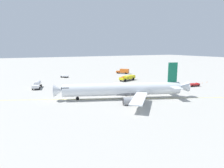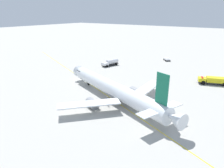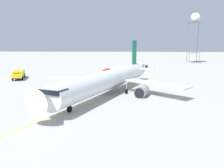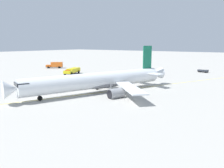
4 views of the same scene
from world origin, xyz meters
The scene contains 9 objects.
ground_plane centered at (0.00, 0.00, 0.00)m, with size 600.00×600.00×0.00m, color #ADAAA3.
airliner_main centered at (-1.95, -1.05, 3.05)m, with size 32.40×43.70×12.06m.
ops_pickup_truck centered at (2.58, -39.18, 0.81)m, with size 2.66×5.39×1.41m.
catering_truck_truck centered at (53.42, -32.67, 1.67)m, with size 8.07×7.19×3.10m.
baggage_truck_truck centered at (-12.66, -59.72, 0.72)m, with size 4.54×2.60×1.22m.
fire_tender_truck centered at (28.85, -21.06, 1.54)m, with size 6.21×10.44×2.50m.
taxiway_centreline centered at (-1.75, -0.14, 0.00)m, with size 68.69×155.13×0.01m.
safety_cone_near centered at (5.96, -48.75, 0.28)m, with size 0.36×0.36×0.55m.
safety_cone_mid centered at (6.66, -53.10, 0.28)m, with size 0.36×0.36×0.55m.
Camera 4 is at (-38.52, 42.88, 12.62)m, focal length 35.96 mm.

